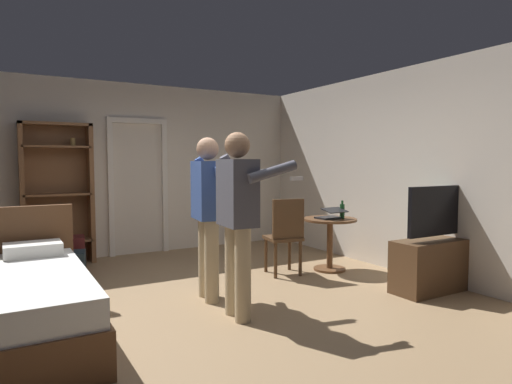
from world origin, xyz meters
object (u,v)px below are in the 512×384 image
Objects in this scene: wooden_chair at (285,233)px; suitcase_dark at (65,267)px; tv_flatscreen at (436,259)px; person_striped_shirt at (209,206)px; suitcase_small at (62,255)px; laptop at (331,215)px; side_table at (330,235)px; bookshelf at (57,189)px; bottle_on_table at (342,211)px; person_blue_shirt at (238,211)px.

suitcase_dark is (-2.48, 1.12, -0.37)m from wooden_chair.
person_striped_shirt is at bearing 157.18° from tv_flatscreen.
tv_flatscreen is 4.65m from suitcase_small.
laptop is 3.41m from suitcase_dark.
side_table is at bearing 108.49° from tv_flatscreen.
bookshelf reaches higher than suitcase_dark.
bookshelf reaches higher than tv_flatscreen.
suitcase_small reaches higher than suitcase_dark.
wooden_chair is (-0.67, 0.07, 0.07)m from side_table.
suitcase_dark is at bearing 155.77° from wooden_chair.
wooden_chair is (-0.81, 0.15, -0.26)m from bottle_on_table.
suitcase_dark is (-0.04, -1.01, -0.90)m from bookshelf.
side_table is 0.36m from bottle_on_table.
tv_flatscreen is at bearing -8.34° from person_blue_shirt.
person_blue_shirt is (1.21, -3.19, -0.08)m from bookshelf.
suitcase_small is at bearing 121.85° from person_striped_shirt.
laptop is at bearing 167.59° from bottle_on_table.
tv_flatscreen is at bearing -33.07° from suitcase_small.
person_blue_shirt is 3.72× the size of suitcase_dark.
tv_flatscreen is 1.80m from wooden_chair.
bookshelf is 3.41m from person_blue_shirt.
wooden_chair is at bearing 169.92° from laptop.
side_table reaches higher than suitcase_small.
person_blue_shirt is at bearing -139.23° from wooden_chair.
tv_flatscreen is 4.40m from suitcase_dark.
bottle_on_table is at bearing -21.06° from suitcase_small.
side_table is at bearing 57.39° from laptop.
person_striped_shirt reaches higher than laptop.
laptop is 1.92m from person_striped_shirt.
side_table is at bearing -8.20° from suitcase_dark.
person_blue_shirt is 3.12× the size of suitcase_small.
side_table is 2.21m from person_blue_shirt.
bottle_on_table is 3.58m from suitcase_dark.
bottle_on_table is (0.14, -0.08, 0.32)m from side_table.
suitcase_small is at bearing 100.27° from suitcase_dark.
tv_flatscreen is 2.14× the size of suitcase_small.
suitcase_small is (-1.23, 1.97, -0.76)m from person_striped_shirt.
tv_flatscreen is at bearing -44.76° from bookshelf.
person_blue_shirt is at bearing -69.13° from bookshelf.
bookshelf is 1.17× the size of person_striped_shirt.
person_blue_shirt reaches higher than side_table.
suitcase_dark is (-3.29, 1.27, -0.62)m from bottle_on_table.
wooden_chair is at bearing -11.78° from suitcase_dark.
side_table is 0.68m from wooden_chair.
bottle_on_table is at bearing -8.62° from suitcase_dark.
person_striped_shirt reaches higher than side_table.
bookshelf is 3.86m from side_table.
wooden_chair is (2.44, -2.13, -0.53)m from bookshelf.
person_striped_shirt is at bearing -171.03° from laptop.
person_blue_shirt is 3.00m from suitcase_small.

